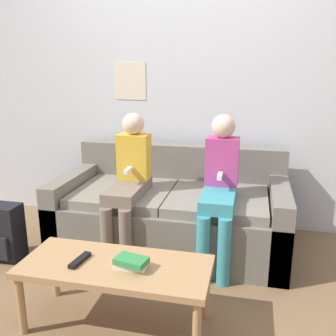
{
  "coord_description": "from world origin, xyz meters",
  "views": [
    {
      "loc": [
        0.61,
        -2.21,
        1.42
      ],
      "look_at": [
        0.0,
        0.43,
        0.69
      ],
      "focal_mm": 40.0,
      "sensor_mm": 36.0,
      "label": 1
    }
  ],
  "objects_px": {
    "person_left": "(129,179)",
    "person_right": "(220,184)",
    "couch": "(172,213)",
    "coffee_table": "(116,271)",
    "tv_remote": "(80,260)",
    "backpack": "(3,232)"
  },
  "relations": [
    {
      "from": "person_left",
      "to": "person_right",
      "type": "xyz_separation_m",
      "value": [
        0.68,
        0.0,
        0.01
      ]
    },
    {
      "from": "couch",
      "to": "person_right",
      "type": "distance_m",
      "value": 0.56
    },
    {
      "from": "coffee_table",
      "to": "person_right",
      "type": "distance_m",
      "value": 1.01
    },
    {
      "from": "person_right",
      "to": "tv_remote",
      "type": "xyz_separation_m",
      "value": [
        -0.68,
        -0.88,
        -0.22
      ]
    },
    {
      "from": "person_right",
      "to": "tv_remote",
      "type": "height_order",
      "value": "person_right"
    },
    {
      "from": "coffee_table",
      "to": "person_right",
      "type": "height_order",
      "value": "person_right"
    },
    {
      "from": "person_right",
      "to": "backpack",
      "type": "xyz_separation_m",
      "value": [
        -1.58,
        -0.32,
        -0.4
      ]
    },
    {
      "from": "person_left",
      "to": "backpack",
      "type": "relative_size",
      "value": 2.51
    },
    {
      "from": "backpack",
      "to": "tv_remote",
      "type": "bearing_deg",
      "value": -31.58
    },
    {
      "from": "couch",
      "to": "person_left",
      "type": "relative_size",
      "value": 1.67
    },
    {
      "from": "couch",
      "to": "backpack",
      "type": "bearing_deg",
      "value": -156.32
    },
    {
      "from": "person_left",
      "to": "couch",
      "type": "bearing_deg",
      "value": 35.55
    },
    {
      "from": "tv_remote",
      "to": "backpack",
      "type": "distance_m",
      "value": 1.08
    },
    {
      "from": "couch",
      "to": "tv_remote",
      "type": "relative_size",
      "value": 10.37
    },
    {
      "from": "coffee_table",
      "to": "tv_remote",
      "type": "relative_size",
      "value": 5.99
    },
    {
      "from": "coffee_table",
      "to": "tv_remote",
      "type": "distance_m",
      "value": 0.21
    },
    {
      "from": "coffee_table",
      "to": "person_left",
      "type": "xyz_separation_m",
      "value": [
        -0.2,
        0.85,
        0.26
      ]
    },
    {
      "from": "coffee_table",
      "to": "backpack",
      "type": "distance_m",
      "value": 1.23
    },
    {
      "from": "person_right",
      "to": "backpack",
      "type": "bearing_deg",
      "value": -168.65
    },
    {
      "from": "tv_remote",
      "to": "person_left",
      "type": "bearing_deg",
      "value": 98.25
    },
    {
      "from": "couch",
      "to": "backpack",
      "type": "distance_m",
      "value": 1.3
    },
    {
      "from": "person_left",
      "to": "person_right",
      "type": "bearing_deg",
      "value": 0.2
    }
  ]
}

